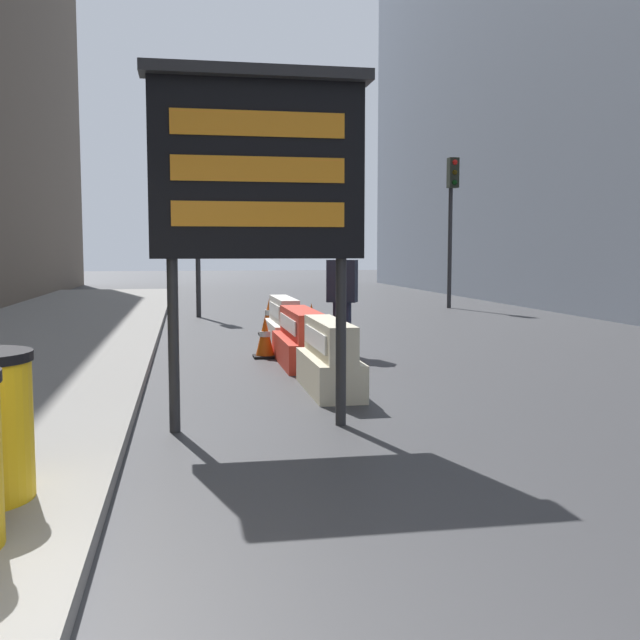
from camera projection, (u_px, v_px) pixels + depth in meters
message_board at (258, 169)px, 6.77m from camera, size 2.06×0.36×3.28m
jersey_barrier_cream at (329, 360)px, 8.81m from camera, size 0.54×1.71×0.84m
jersey_barrier_red_striped at (302, 340)px, 10.90m from camera, size 0.65×1.98×0.80m
jersey_barrier_white at (284, 325)px, 12.89m from camera, size 0.51×1.75×0.85m
traffic_cone_near at (311, 320)px, 14.40m from camera, size 0.37×0.37×0.65m
traffic_cone_mid at (265, 338)px, 11.58m from camera, size 0.36×0.36×0.65m
traffic_cone_far at (270, 316)px, 14.68m from camera, size 0.44×0.44×0.78m
traffic_light_near_curb at (197, 215)px, 18.35m from camera, size 0.28×0.44×3.48m
traffic_light_far_side at (452, 200)px, 21.31m from camera, size 0.28×0.45×4.27m
pedestrian_worker at (342, 290)px, 11.84m from camera, size 0.53×0.43×1.74m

